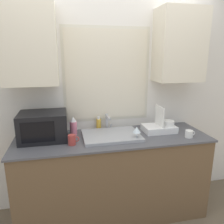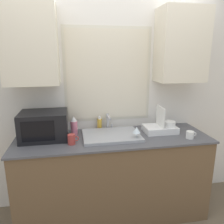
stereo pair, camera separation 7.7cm
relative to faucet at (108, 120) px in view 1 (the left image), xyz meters
name	(u,v)px [view 1 (the left image)]	position (x,y,z in m)	size (l,w,h in m)	color
countertop	(113,176)	(0.01, -0.22, -0.58)	(2.03, 0.66, 0.93)	brown
wall_back	(107,86)	(0.01, 0.08, 0.38)	(6.00, 0.38, 2.60)	silver
sink_basin	(111,135)	(0.00, -0.22, -0.10)	(0.59, 0.44, 0.03)	#9EA0A5
faucet	(108,120)	(0.00, 0.00, 0.00)	(0.08, 0.19, 0.19)	#B7B7BC
microwave	(43,126)	(-0.69, -0.14, 0.03)	(0.47, 0.36, 0.28)	black
dish_rack	(160,127)	(0.57, -0.17, -0.06)	(0.35, 0.24, 0.29)	white
spray_bottle	(73,126)	(-0.39, -0.08, -0.02)	(0.07, 0.07, 0.20)	#D8728C
soap_bottle	(99,124)	(-0.10, 0.04, -0.05)	(0.05, 0.05, 0.16)	gold
mug_near_sink	(72,140)	(-0.42, -0.35, -0.07)	(0.11, 0.07, 0.10)	#A53833
wine_glass	(137,130)	(0.23, -0.36, -0.01)	(0.08, 0.08, 0.14)	silver
mug_by_rack	(189,134)	(0.79, -0.41, -0.08)	(0.11, 0.08, 0.08)	white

